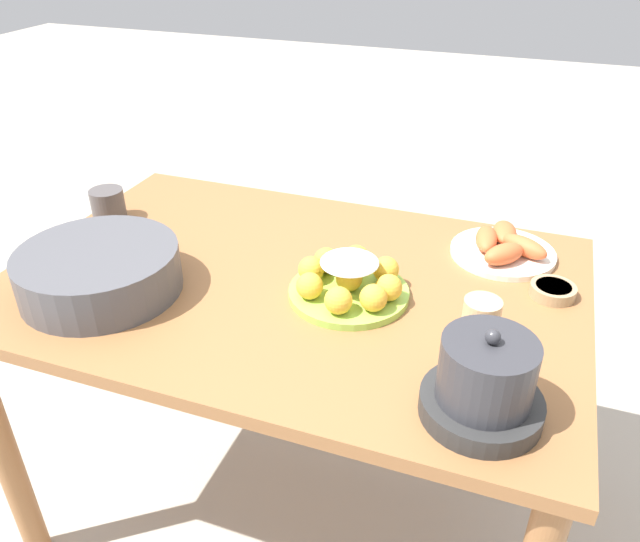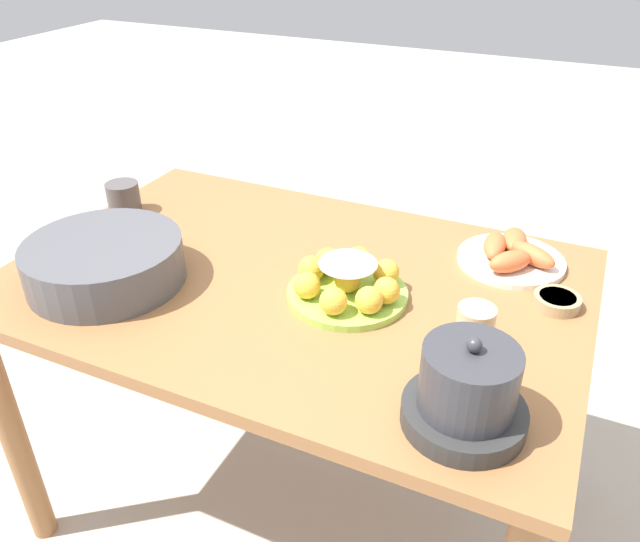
% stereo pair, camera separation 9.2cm
% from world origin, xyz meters
% --- Properties ---
extents(ground_plane, '(12.00, 12.00, 0.00)m').
position_xyz_m(ground_plane, '(0.00, 0.00, 0.00)').
color(ground_plane, '#B2A899').
extents(dining_table, '(1.25, 0.84, 0.74)m').
position_xyz_m(dining_table, '(0.00, 0.00, 0.63)').
color(dining_table, '#936038').
rests_on(dining_table, ground_plane).
extents(cake_plate, '(0.25, 0.25, 0.09)m').
position_xyz_m(cake_plate, '(-0.14, 0.02, 0.77)').
color(cake_plate, '#99CC4C').
rests_on(cake_plate, dining_table).
extents(serving_bowl, '(0.34, 0.34, 0.10)m').
position_xyz_m(serving_bowl, '(0.36, 0.18, 0.79)').
color(serving_bowl, '#4C4C51').
rests_on(serving_bowl, dining_table).
extents(sauce_bowl, '(0.09, 0.09, 0.03)m').
position_xyz_m(sauce_bowl, '(-0.54, -0.12, 0.75)').
color(sauce_bowl, tan).
rests_on(sauce_bowl, dining_table).
extents(seafood_platter, '(0.24, 0.24, 0.06)m').
position_xyz_m(seafood_platter, '(-0.42, -0.26, 0.76)').
color(seafood_platter, silver).
rests_on(seafood_platter, dining_table).
extents(cup_near, '(0.09, 0.09, 0.08)m').
position_xyz_m(cup_near, '(0.56, -0.11, 0.78)').
color(cup_near, '#4C4747').
rests_on(cup_near, dining_table).
extents(cup_far, '(0.07, 0.07, 0.09)m').
position_xyz_m(cup_far, '(-0.41, 0.08, 0.78)').
color(cup_far, '#DBB27F').
rests_on(cup_far, dining_table).
extents(warming_pot, '(0.20, 0.20, 0.17)m').
position_xyz_m(warming_pot, '(-0.45, 0.29, 0.80)').
color(warming_pot, '#2D2D2D').
rests_on(warming_pot, dining_table).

